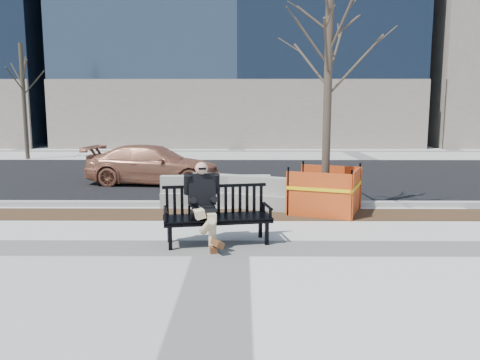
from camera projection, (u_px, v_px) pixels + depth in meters
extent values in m
plane|color=beige|center=(222.00, 248.00, 8.31)|extent=(120.00, 120.00, 0.00)
cube|color=#47301C|center=(227.00, 215.00, 10.88)|extent=(40.00, 1.20, 0.02)
cube|color=black|center=(233.00, 176.00, 17.01)|extent=(60.00, 10.40, 0.01)
cube|color=#9E9B93|center=(228.00, 204.00, 11.81)|extent=(60.00, 0.25, 0.12)
imported|color=#9C5E43|center=(154.00, 184.00, 15.24)|extent=(4.41, 2.21, 1.23)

